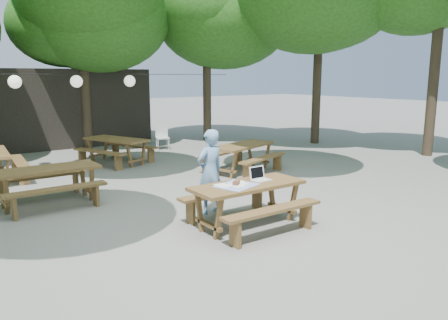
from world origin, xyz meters
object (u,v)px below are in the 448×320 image
main_picnic_table (248,204)px  picnic_table_nw (48,186)px  woman (210,172)px  plastic_chair (163,142)px

main_picnic_table → picnic_table_nw: bearing=126.6°
woman → main_picnic_table: bearing=89.9°
picnic_table_nw → plastic_chair: bearing=42.9°
woman → plastic_chair: 7.59m
picnic_table_nw → plastic_chair: 6.91m
picnic_table_nw → plastic_chair: plastic_chair is taller
main_picnic_table → woman: bearing=97.0°
picnic_table_nw → woman: (2.36, -2.35, 0.41)m
main_picnic_table → plastic_chair: 8.46m
plastic_chair → main_picnic_table: bearing=-89.0°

